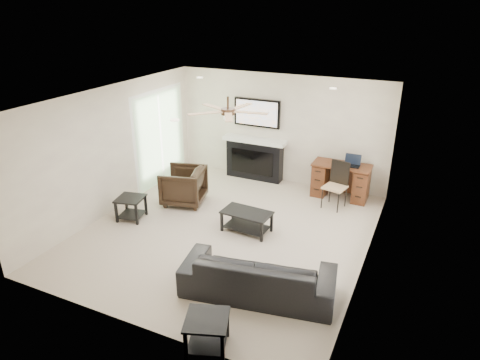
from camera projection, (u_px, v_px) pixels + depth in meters
The scene contains 10 objects.
room_shell at pixel (237, 145), 7.31m from camera, with size 5.50×5.54×2.52m.
sofa at pixel (258, 275), 6.17m from camera, with size 2.21×0.86×0.64m, color black.
armchair at pixel (183, 186), 8.95m from camera, with size 0.83×0.85×0.77m, color black.
coffee_table at pixel (247, 221), 7.90m from camera, with size 0.90×0.50×0.40m, color black.
end_table_near at pixel (207, 333), 5.22m from camera, with size 0.52×0.52×0.45m, color black.
end_table_left at pixel (131, 208), 8.35m from camera, with size 0.50×0.50×0.45m, color black.
fireplace_unit at pixel (255, 140), 9.97m from camera, with size 1.52×0.34×1.91m, color black.
desk at pixel (341, 181), 9.21m from camera, with size 1.22×0.56×0.76m, color #421F10.
desk_chair at pixel (335, 186), 8.71m from camera, with size 0.42×0.44×0.97m, color black.
laptop at pixel (352, 161), 8.92m from camera, with size 0.33×0.24×0.23m, color black.
Camera 1 is at (3.17, -6.22, 3.98)m, focal length 32.00 mm.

